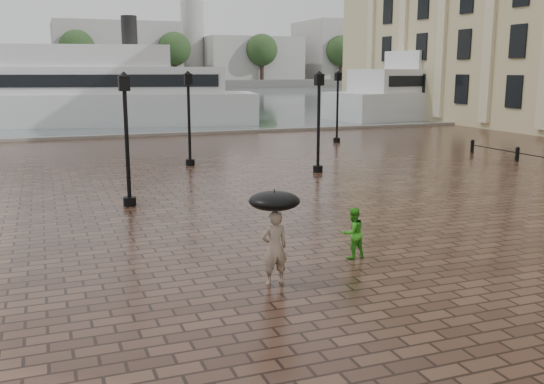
{
  "coord_description": "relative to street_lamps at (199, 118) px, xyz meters",
  "views": [
    {
      "loc": [
        -8.63,
        -10.77,
        4.61
      ],
      "look_at": [
        -3.03,
        4.0,
        1.4
      ],
      "focal_mm": 40.0,
      "sensor_mm": 36.0,
      "label": 1
    }
  ],
  "objects": [
    {
      "name": "child_pedestrian",
      "position": [
        -0.03,
        -15.56,
        -1.69
      ],
      "size": [
        0.7,
        0.59,
        1.28
      ],
      "primitive_type": "imported",
      "rotation": [
        0.0,
        0.0,
        3.32
      ],
      "color": "green",
      "rests_on": "ground"
    },
    {
      "name": "street_lamps",
      "position": [
        0.0,
        0.0,
        0.0
      ],
      "size": [
        21.44,
        14.44,
        4.4
      ],
      "color": "black",
      "rests_on": "ground"
    },
    {
      "name": "ferry_near",
      "position": [
        -2.94,
        24.93,
        0.37
      ],
      "size": [
        28.07,
        11.74,
        8.96
      ],
      "rotation": [
        0.0,
        0.0,
        -0.2
      ],
      "color": "silver",
      "rests_on": "ground"
    },
    {
      "name": "umbrella",
      "position": [
        -2.52,
        -16.63,
        -0.46
      ],
      "size": [
        1.1,
        1.1,
        1.13
      ],
      "color": "black",
      "rests_on": "ground"
    },
    {
      "name": "far_shore",
      "position": [
        1.6,
        142.4,
        -1.33
      ],
      "size": [
        300.0,
        60.0,
        2.0
      ],
      "primitive_type": "cube",
      "color": "#4C4C47",
      "rests_on": "ground"
    },
    {
      "name": "ferry_far",
      "position": [
        31.09,
        22.47,
        0.26
      ],
      "size": [
        26.91,
        10.08,
        8.62
      ],
      "rotation": [
        0.0,
        0.0,
        0.15
      ],
      "color": "silver",
      "rests_on": "ground"
    },
    {
      "name": "ground",
      "position": [
        1.6,
        -17.6,
        -2.33
      ],
      "size": [
        300.0,
        300.0,
        0.0
      ],
      "primitive_type": "plane",
      "color": "#362118",
      "rests_on": "ground"
    },
    {
      "name": "adult_pedestrian",
      "position": [
        -2.52,
        -16.63,
        -1.5
      ],
      "size": [
        0.61,
        0.41,
        1.65
      ],
      "primitive_type": "imported",
      "rotation": [
        0.0,
        0.0,
        3.16
      ],
      "color": "gray",
      "rests_on": "ground"
    },
    {
      "name": "harbour_water",
      "position": [
        1.6,
        74.4,
        -2.33
      ],
      "size": [
        240.0,
        240.0,
        0.0
      ],
      "primitive_type": "plane",
      "color": "#485158",
      "rests_on": "ground"
    },
    {
      "name": "far_trees",
      "position": [
        1.6,
        120.4,
        7.09
      ],
      "size": [
        188.0,
        8.0,
        13.5
      ],
      "color": "#2D2119",
      "rests_on": "ground"
    },
    {
      "name": "quay_edge",
      "position": [
        1.6,
        14.4,
        -2.33
      ],
      "size": [
        80.0,
        0.6,
        0.3
      ],
      "primitive_type": "cube",
      "color": "slate",
      "rests_on": "ground"
    },
    {
      "name": "distant_skyline",
      "position": [
        49.74,
        132.4,
        7.13
      ],
      "size": [
        102.5,
        22.0,
        33.0
      ],
      "color": "#9E9B95",
      "rests_on": "ground"
    }
  ]
}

